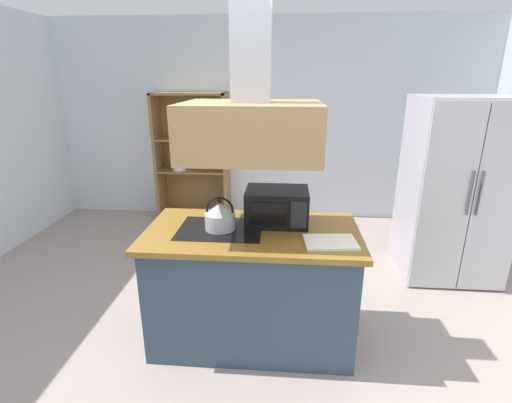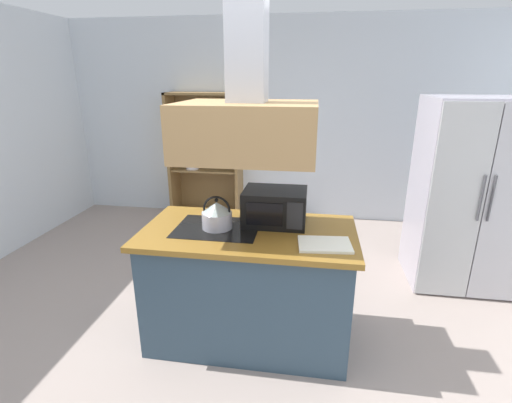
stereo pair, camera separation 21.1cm
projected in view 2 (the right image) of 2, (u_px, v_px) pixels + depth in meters
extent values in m
plane|color=gray|center=(239.00, 351.00, 2.80)|extent=(7.80, 7.80, 0.00)
cube|color=silver|center=(280.00, 122.00, 5.18)|extent=(6.00, 0.12, 2.70)
cube|color=#2F4556|center=(249.00, 287.00, 2.84)|extent=(1.45, 0.75, 0.86)
cube|color=olive|center=(249.00, 233.00, 2.70)|extent=(1.53, 0.83, 0.04)
cube|color=black|center=(217.00, 228.00, 2.73)|extent=(0.60, 0.46, 0.00)
cube|color=#A8814F|center=(248.00, 130.00, 2.47)|extent=(0.90, 0.70, 0.36)
cube|color=#B5B9C5|center=(247.00, 24.00, 2.26)|extent=(0.24, 0.24, 0.91)
cube|color=#BEB7C5|center=(467.00, 194.00, 3.53)|extent=(0.90, 0.72, 1.78)
cube|color=#BBBDBE|center=(455.00, 206.00, 3.22)|extent=(0.44, 0.03, 1.74)
cube|color=#B9B8BE|center=(512.00, 209.00, 3.15)|extent=(0.44, 0.03, 1.74)
cylinder|color=#4C4C51|center=(482.00, 198.00, 3.13)|extent=(0.02, 0.02, 0.40)
cylinder|color=#4C4C51|center=(492.00, 199.00, 3.12)|extent=(0.02, 0.02, 0.40)
cube|color=olive|center=(173.00, 156.00, 5.31)|extent=(0.04, 0.40, 1.74)
cube|color=olive|center=(239.00, 158.00, 5.17)|extent=(0.04, 0.40, 1.74)
cube|color=olive|center=(203.00, 93.00, 4.97)|extent=(0.99, 0.40, 0.03)
cube|color=olive|center=(208.00, 213.00, 5.50)|extent=(0.99, 0.40, 0.08)
cube|color=olive|center=(209.00, 155.00, 5.42)|extent=(0.99, 0.02, 1.74)
cube|color=olive|center=(206.00, 169.00, 5.29)|extent=(0.91, 0.36, 0.02)
cube|color=olive|center=(205.00, 138.00, 5.16)|extent=(0.91, 0.36, 0.02)
cylinder|color=white|center=(193.00, 167.00, 5.26)|extent=(0.18, 0.18, 0.05)
cylinder|color=white|center=(192.00, 164.00, 5.25)|extent=(0.17, 0.17, 0.05)
cylinder|color=silver|center=(212.00, 134.00, 5.08)|extent=(0.01, 0.01, 0.12)
cone|color=silver|center=(212.00, 126.00, 5.05)|extent=(0.07, 0.07, 0.08)
cylinder|color=silver|center=(223.00, 134.00, 5.05)|extent=(0.01, 0.01, 0.12)
cone|color=silver|center=(223.00, 127.00, 5.02)|extent=(0.07, 0.07, 0.08)
cylinder|color=#B7B5C3|center=(217.00, 220.00, 2.71)|extent=(0.22, 0.22, 0.12)
cone|color=#AFC2C2|center=(217.00, 207.00, 2.67)|extent=(0.21, 0.21, 0.08)
sphere|color=black|center=(216.00, 200.00, 2.66)|extent=(0.03, 0.03, 0.03)
torus|color=black|center=(217.00, 209.00, 2.68)|extent=(0.20, 0.02, 0.20)
cube|color=white|center=(325.00, 244.00, 2.44)|extent=(0.36, 0.27, 0.02)
cube|color=black|center=(275.00, 207.00, 2.78)|extent=(0.46, 0.34, 0.26)
cube|color=black|center=(264.00, 214.00, 2.62)|extent=(0.26, 0.01, 0.17)
cube|color=#262628|center=(295.00, 216.00, 2.59)|extent=(0.11, 0.01, 0.20)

